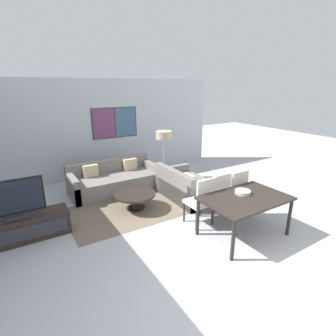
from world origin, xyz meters
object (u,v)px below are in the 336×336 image
at_px(tv_console, 20,229).
at_px(sofa_main, 114,180).
at_px(television, 14,199).
at_px(dining_table, 245,201).
at_px(coffee_table, 135,197).
at_px(dining_chair_left, 202,199).
at_px(dining_chair_centre, 217,194).
at_px(sofa_side, 185,188).
at_px(fruit_bowl, 243,192).
at_px(floor_lamp, 164,138).
at_px(dining_chair_right, 235,190).

relative_size(tv_console, sofa_main, 0.73).
relative_size(television, dining_table, 0.61).
height_order(coffee_table, dining_chair_left, dining_chair_left).
bearing_deg(dining_chair_centre, dining_table, -90.00).
xyz_separation_m(sofa_side, dining_chair_left, (-0.50, -1.22, 0.29)).
bearing_deg(sofa_main, fruit_bowl, -67.44).
bearing_deg(tv_console, dining_chair_left, -22.14).
bearing_deg(tv_console, floor_lamp, 20.34).
distance_m(television, dining_chair_centre, 3.66).
bearing_deg(television, fruit_bowl, -26.46).
bearing_deg(fruit_bowl, dining_chair_right, 56.43).
bearing_deg(dining_table, tv_console, 151.13).
relative_size(coffee_table, dining_table, 0.59).
xyz_separation_m(television, sofa_main, (2.23, 1.38, -0.53)).
height_order(dining_table, fruit_bowl, fruit_bowl).
bearing_deg(sofa_side, television, 89.80).
bearing_deg(fruit_bowl, coffee_table, 125.27).
distance_m(dining_chair_centre, floor_lamp, 2.68).
height_order(sofa_main, fruit_bowl, fruit_bowl).
relative_size(sofa_side, fruit_bowl, 5.29).
height_order(dining_table, dining_chair_right, dining_chair_right).
height_order(sofa_side, dining_chair_centre, dining_chair_centre).
distance_m(dining_chair_right, fruit_bowl, 0.66).
xyz_separation_m(sofa_side, fruit_bowl, (0.02, -1.75, 0.52)).
bearing_deg(tv_console, television, 90.00).
height_order(sofa_main, coffee_table, sofa_main).
bearing_deg(sofa_main, floor_lamp, 0.56).
relative_size(television, sofa_side, 0.61).
relative_size(coffee_table, floor_lamp, 0.64).
relative_size(tv_console, dining_table, 1.07).
bearing_deg(sofa_side, floor_lamp, -9.68).
bearing_deg(fruit_bowl, sofa_main, 112.56).
distance_m(tv_console, floor_lamp, 4.13).
height_order(dining_table, dining_chair_centre, dining_chair_centre).
xyz_separation_m(television, dining_chair_centre, (3.45, -1.18, -0.25)).
xyz_separation_m(dining_chair_right, fruit_bowl, (-0.34, -0.52, 0.23)).
bearing_deg(dining_chair_left, coffee_table, 121.05).
xyz_separation_m(sofa_side, dining_chair_right, (0.36, -1.23, 0.29)).
height_order(sofa_main, floor_lamp, floor_lamp).
bearing_deg(dining_table, sofa_main, 110.38).
height_order(tv_console, dining_table, dining_table).
xyz_separation_m(sofa_side, dining_table, (-0.07, -1.89, 0.41)).
xyz_separation_m(dining_table, dining_chair_left, (-0.43, 0.67, -0.12)).
distance_m(tv_console, dining_chair_centre, 3.66).
bearing_deg(coffee_table, sofa_main, 90.00).
bearing_deg(fruit_bowl, dining_chair_centre, 98.31).
xyz_separation_m(dining_table, floor_lamp, (0.31, 3.29, 0.56)).
bearing_deg(dining_table, television, 151.12).
bearing_deg(dining_chair_right, dining_chair_left, 179.32).
distance_m(dining_chair_left, fruit_bowl, 0.77).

